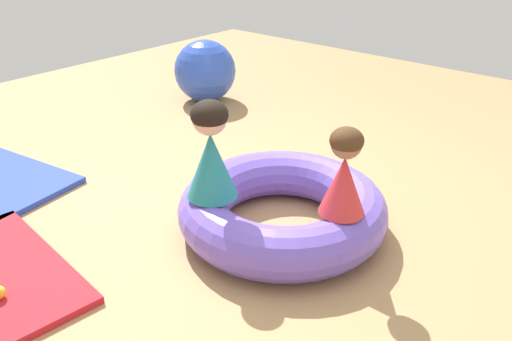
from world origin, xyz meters
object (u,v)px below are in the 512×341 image
at_px(child_in_teal, 211,151).
at_px(child_in_red, 344,173).
at_px(inflatable_cushion, 282,208).
at_px(exercise_ball_large, 205,71).

relative_size(child_in_teal, child_in_red, 1.16).
height_order(inflatable_cushion, child_in_red, child_in_red).
distance_m(child_in_teal, child_in_red, 0.70).
distance_m(inflatable_cushion, child_in_teal, 0.57).
bearing_deg(inflatable_cushion, child_in_red, -93.71).
xyz_separation_m(inflatable_cushion, exercise_ball_large, (1.35, 2.00, 0.15)).
relative_size(inflatable_cushion, child_in_teal, 2.21).
bearing_deg(child_in_teal, exercise_ball_large, 146.61).
distance_m(child_in_teal, exercise_ball_large, 2.46).
distance_m(inflatable_cushion, child_in_red, 0.55).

